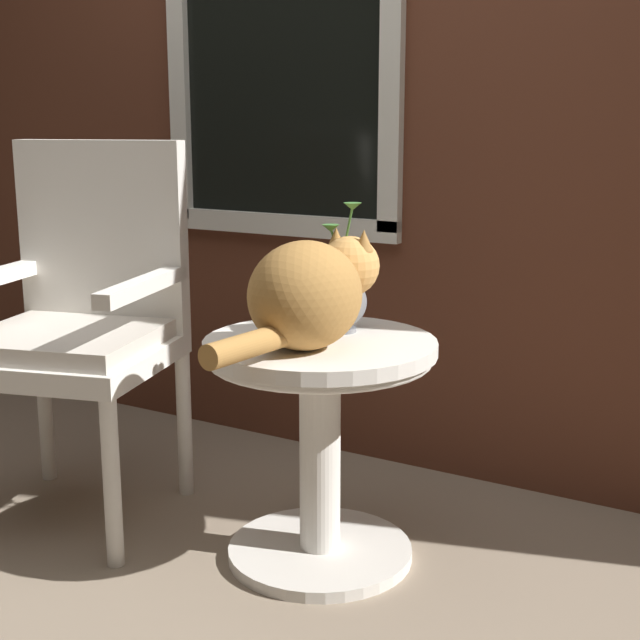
{
  "coord_description": "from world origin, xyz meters",
  "views": [
    {
      "loc": [
        1.25,
        -1.67,
        1.1
      ],
      "look_at": [
        0.16,
        0.15,
        0.63
      ],
      "focal_mm": 50.19,
      "sensor_mm": 36.0,
      "label": 1
    }
  ],
  "objects_px": {
    "cat": "(310,292)",
    "pewter_vase_with_ivy": "(341,295)",
    "wicker_chair": "(81,313)",
    "wicker_side_table": "(320,414)"
  },
  "relations": [
    {
      "from": "cat",
      "to": "pewter_vase_with_ivy",
      "type": "relative_size",
      "value": 1.8
    },
    {
      "from": "wicker_chair",
      "to": "cat",
      "type": "bearing_deg",
      "value": -0.11
    },
    {
      "from": "pewter_vase_with_ivy",
      "to": "cat",
      "type": "bearing_deg",
      "value": -84.59
    },
    {
      "from": "cat",
      "to": "pewter_vase_with_ivy",
      "type": "bearing_deg",
      "value": 95.41
    },
    {
      "from": "wicker_chair",
      "to": "pewter_vase_with_ivy",
      "type": "bearing_deg",
      "value": 13.44
    },
    {
      "from": "wicker_side_table",
      "to": "pewter_vase_with_ivy",
      "type": "relative_size",
      "value": 1.75
    },
    {
      "from": "wicker_side_table",
      "to": "pewter_vase_with_ivy",
      "type": "bearing_deg",
      "value": 89.55
    },
    {
      "from": "wicker_chair",
      "to": "cat",
      "type": "xyz_separation_m",
      "value": [
        0.75,
        -0.0,
        0.13
      ]
    },
    {
      "from": "wicker_chair",
      "to": "cat",
      "type": "distance_m",
      "value": 0.76
    },
    {
      "from": "wicker_side_table",
      "to": "pewter_vase_with_ivy",
      "type": "xyz_separation_m",
      "value": [
        0.0,
        0.1,
        0.28
      ]
    }
  ]
}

